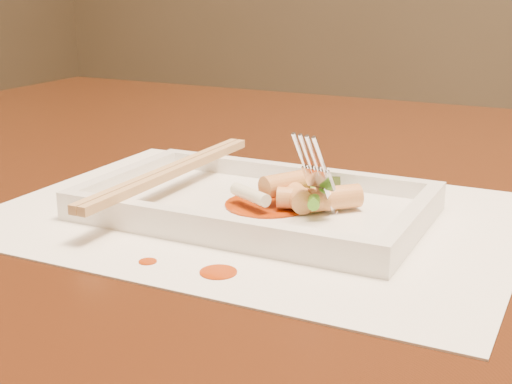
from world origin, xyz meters
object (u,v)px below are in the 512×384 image
at_px(placemat, 256,215).
at_px(chopstick_a, 167,171).
at_px(table, 351,279).
at_px(plate_base, 256,209).
at_px(fork, 352,114).

xyz_separation_m(placemat, chopstick_a, (-0.08, 0.00, 0.03)).
relative_size(table, plate_base, 5.38).
height_order(placemat, chopstick_a, chopstick_a).
bearing_deg(placemat, fork, 14.42).
distance_m(table, plate_base, 0.18).
bearing_deg(fork, placemat, -165.58).
height_order(plate_base, chopstick_a, chopstick_a).
xyz_separation_m(chopstick_a, fork, (0.15, 0.02, 0.06)).
height_order(table, placemat, placemat).
height_order(table, chopstick_a, chopstick_a).
bearing_deg(fork, table, 105.95).
distance_m(table, fork, 0.22).
distance_m(chopstick_a, fork, 0.16).
bearing_deg(placemat, chopstick_a, 180.00).
xyz_separation_m(placemat, plate_base, (0.00, 0.00, 0.00)).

